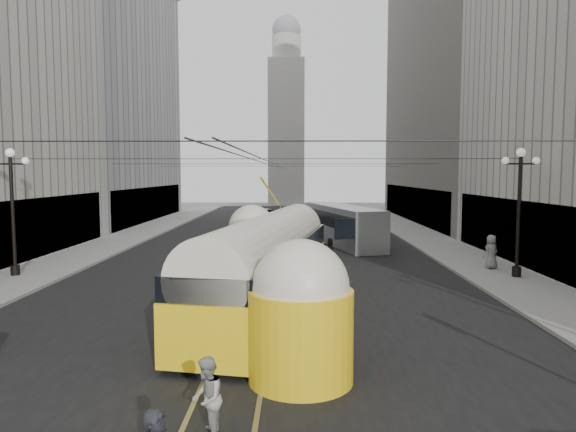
{
  "coord_description": "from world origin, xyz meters",
  "views": [
    {
      "loc": [
        1.59,
        -7.38,
        5.3
      ],
      "look_at": [
        1.27,
        13.85,
        3.52
      ],
      "focal_mm": 32.0,
      "sensor_mm": 36.0,
      "label": 1
    }
  ],
  "objects_px": {
    "city_bus": "(343,224)",
    "streetcar": "(268,263)",
    "pedestrian_crossing_b": "(207,398)",
    "pedestrian_sidewalk_right": "(491,252)"
  },
  "relations": [
    {
      "from": "city_bus",
      "to": "pedestrian_crossing_b",
      "type": "bearing_deg",
      "value": -100.63
    },
    {
      "from": "pedestrian_crossing_b",
      "to": "pedestrian_sidewalk_right",
      "type": "distance_m",
      "value": 21.54
    },
    {
      "from": "city_bus",
      "to": "pedestrian_sidewalk_right",
      "type": "bearing_deg",
      "value": -55.54
    },
    {
      "from": "city_bus",
      "to": "streetcar",
      "type": "bearing_deg",
      "value": -104.17
    },
    {
      "from": "pedestrian_sidewalk_right",
      "to": "city_bus",
      "type": "bearing_deg",
      "value": -79.86
    },
    {
      "from": "streetcar",
      "to": "pedestrian_crossing_b",
      "type": "distance_m",
      "value": 9.94
    },
    {
      "from": "streetcar",
      "to": "pedestrian_crossing_b",
      "type": "bearing_deg",
      "value": -93.94
    },
    {
      "from": "streetcar",
      "to": "pedestrian_crossing_b",
      "type": "height_order",
      "value": "streetcar"
    },
    {
      "from": "pedestrian_crossing_b",
      "to": "city_bus",
      "type": "bearing_deg",
      "value": 167.3
    },
    {
      "from": "pedestrian_crossing_b",
      "to": "streetcar",
      "type": "bearing_deg",
      "value": 173.99
    }
  ]
}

